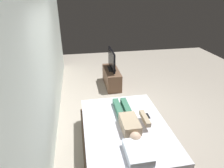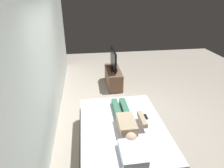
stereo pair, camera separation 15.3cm
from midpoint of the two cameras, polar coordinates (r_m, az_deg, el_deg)
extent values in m
plane|color=#ADA393|center=(4.58, 2.65, -9.42)|extent=(10.00, 10.00, 0.00)
cube|color=silver|center=(4.27, -18.88, 7.56)|extent=(6.40, 0.10, 2.80)
cube|color=brown|center=(3.70, 2.57, -16.60)|extent=(2.02, 1.51, 0.30)
cube|color=white|center=(3.52, 2.66, -13.37)|extent=(1.94, 1.43, 0.24)
cube|color=white|center=(2.91, 5.88, -19.09)|extent=(0.48, 0.34, 0.12)
cube|color=tan|center=(3.32, 3.80, -11.56)|extent=(0.48, 0.28, 0.18)
sphere|color=beige|center=(3.08, 5.31, -15.24)|extent=(0.18, 0.18, 0.18)
cube|color=#387056|center=(3.79, 3.02, -6.94)|extent=(0.60, 0.11, 0.11)
cube|color=#387056|center=(3.76, 0.63, -7.18)|extent=(0.60, 0.11, 0.11)
cube|color=tan|center=(3.41, 8.22, -9.82)|extent=(0.40, 0.08, 0.08)
cube|color=black|center=(3.69, 9.15, -9.11)|extent=(0.15, 0.04, 0.02)
cube|color=brown|center=(5.87, -0.85, 1.88)|extent=(1.10, 0.40, 0.50)
cube|color=black|center=(5.76, -0.86, 4.38)|extent=(0.32, 0.20, 0.05)
cube|color=black|center=(5.66, -0.88, 7.16)|extent=(0.88, 0.05, 0.54)
camera|label=1|loc=(0.08, -90.98, -0.48)|focal=31.58mm
camera|label=2|loc=(0.08, 89.02, 0.48)|focal=31.58mm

